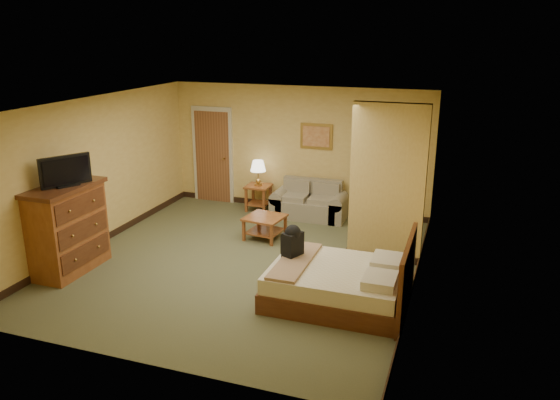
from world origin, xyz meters
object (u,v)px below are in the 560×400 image
at_px(loveseat, 310,206).
at_px(coffee_table, 265,223).
at_px(bed, 341,283).
at_px(dresser, 67,228).

height_order(loveseat, coffee_table, loveseat).
height_order(coffee_table, bed, bed).
xyz_separation_m(loveseat, coffee_table, (-0.44, -1.41, 0.06)).
bearing_deg(loveseat, dresser, -127.58).
xyz_separation_m(coffee_table, bed, (1.88, -1.94, -0.02)).
xyz_separation_m(loveseat, bed, (1.43, -3.35, 0.03)).
bearing_deg(bed, dresser, -175.04).
distance_m(coffee_table, bed, 2.70).
height_order(loveseat, bed, bed).
distance_m(loveseat, bed, 3.64).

